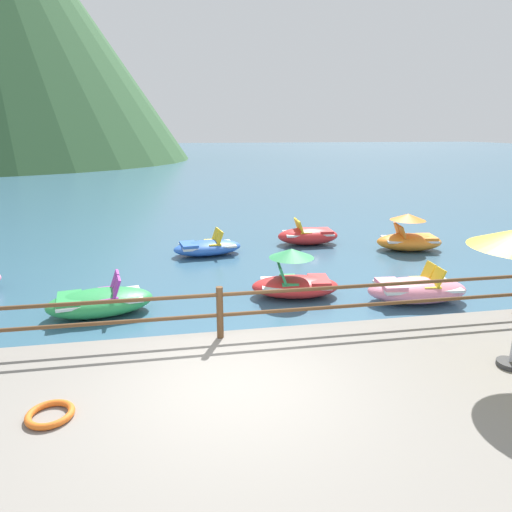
# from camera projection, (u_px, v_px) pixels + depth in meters

# --- Properties ---
(ground_plane) EXTENTS (200.00, 200.00, 0.00)m
(ground_plane) POSITION_uv_depth(u_px,v_px,m) (180.00, 172.00, 44.68)
(ground_plane) COLOR #38607A
(dock_railing) EXTENTS (23.92, 0.12, 0.95)m
(dock_railing) POSITION_uv_depth(u_px,v_px,m) (220.00, 307.00, 7.96)
(dock_railing) COLOR brown
(dock_railing) RESTS_ON promenade_dock
(life_ring) EXTENTS (0.61, 0.61, 0.09)m
(life_ring) POSITION_uv_depth(u_px,v_px,m) (50.00, 414.00, 5.85)
(life_ring) COLOR orange
(life_ring) RESTS_ON promenade_dock
(pedal_boat_0) EXTENTS (2.28, 1.43, 1.21)m
(pedal_boat_0) POSITION_uv_depth(u_px,v_px,m) (295.00, 281.00, 11.18)
(pedal_boat_0) COLOR red
(pedal_boat_0) RESTS_ON ground
(pedal_boat_1) EXTENTS (2.47, 1.62, 0.88)m
(pedal_boat_1) POSITION_uv_depth(u_px,v_px,m) (100.00, 302.00, 10.08)
(pedal_boat_1) COLOR green
(pedal_boat_1) RESTS_ON ground
(pedal_boat_3) EXTENTS (2.48, 1.36, 0.89)m
(pedal_boat_3) POSITION_uv_depth(u_px,v_px,m) (416.00, 289.00, 10.85)
(pedal_boat_3) COLOR pink
(pedal_boat_3) RESTS_ON ground
(pedal_boat_4) EXTENTS (2.36, 1.56, 1.26)m
(pedal_boat_4) POSITION_uv_depth(u_px,v_px,m) (409.00, 238.00, 15.48)
(pedal_boat_4) COLOR orange
(pedal_boat_4) RESTS_ON ground
(pedal_boat_5) EXTENTS (2.38, 1.49, 0.82)m
(pedal_boat_5) POSITION_uv_depth(u_px,v_px,m) (207.00, 247.00, 14.92)
(pedal_boat_5) COLOR blue
(pedal_boat_5) RESTS_ON ground
(pedal_boat_6) EXTENTS (2.23, 1.27, 0.91)m
(pedal_boat_6) POSITION_uv_depth(u_px,v_px,m) (308.00, 235.00, 16.30)
(pedal_boat_6) COLOR red
(pedal_boat_6) RESTS_ON ground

